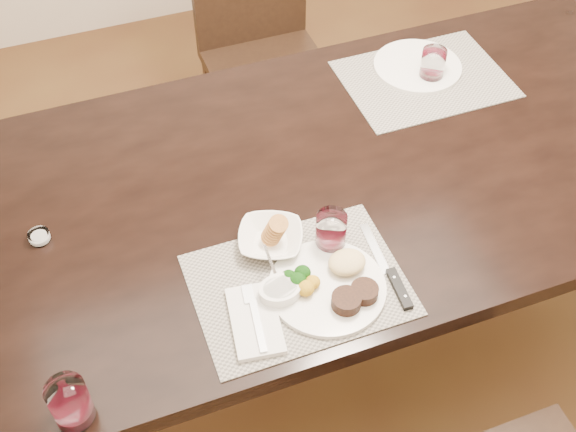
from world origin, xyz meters
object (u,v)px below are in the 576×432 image
object	(u,v)px
chair_far	(261,41)
wine_glass_near	(331,233)
dinner_plate	(333,284)
cracker_bowl	(271,238)
steak_knife	(393,279)
far_plate	(417,66)

from	to	relation	value
chair_far	wine_glass_near	size ratio (longest dim) A/B	9.31
dinner_plate	chair_far	bearing A→B (deg)	99.87
chair_far	cracker_bowl	world-z (taller)	chair_far
steak_knife	wine_glass_near	world-z (taller)	wine_glass_near
chair_far	far_plate	xyz separation A→B (m)	(0.28, -0.63, 0.26)
dinner_plate	cracker_bowl	xyz separation A→B (m)	(-0.09, 0.17, 0.01)
steak_knife	cracker_bowl	distance (m)	0.29
wine_glass_near	far_plate	xyz separation A→B (m)	(0.50, 0.53, -0.04)
chair_far	cracker_bowl	distance (m)	1.19
steak_knife	dinner_plate	bearing A→B (deg)	172.93
dinner_plate	far_plate	world-z (taller)	dinner_plate
steak_knife	far_plate	bearing A→B (deg)	63.02
steak_knife	far_plate	size ratio (longest dim) A/B	1.00
wine_glass_near	cracker_bowl	bearing A→B (deg)	158.29
far_plate	steak_knife	bearing A→B (deg)	-121.12
wine_glass_near	far_plate	world-z (taller)	wine_glass_near
chair_far	dinner_plate	distance (m)	1.32
far_plate	dinner_plate	bearing A→B (deg)	-129.91
dinner_plate	wine_glass_near	bearing A→B (deg)	91.50
chair_far	cracker_bowl	xyz separation A→B (m)	(-0.35, -1.10, 0.27)
dinner_plate	steak_knife	distance (m)	0.14
cracker_bowl	chair_far	bearing A→B (deg)	72.53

